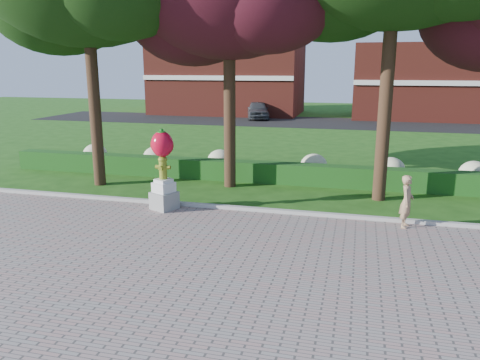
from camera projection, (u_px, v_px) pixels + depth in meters
The scene contains 11 objects.
ground at pixel (242, 248), 11.92m from camera, with size 100.00×100.00×0.00m, color #1D4A12.
walkway at pixel (186, 330), 8.15m from camera, with size 40.00×14.00×0.04m, color gray.
curb at pixel (265, 211), 14.72m from camera, with size 40.00×0.18×0.15m, color #ADADA5.
lawn_hedge at pixel (286, 173), 18.41m from camera, with size 24.00×0.70×0.80m, color #194814.
hydrangea_row at pixel (303, 165), 19.18m from camera, with size 20.10×1.10×0.99m.
street at pixel (326, 123), 38.26m from camera, with size 50.00×8.00×0.02m, color black.
building_left at pixel (228, 77), 45.50m from camera, with size 14.00×8.00×7.00m, color maroon.
building_right at pixel (424, 81), 41.22m from camera, with size 12.00×8.00×6.40m, color maroon.
hydrant_sculpture at pixel (163, 167), 14.72m from camera, with size 0.93×0.93×2.58m.
woman at pixel (407, 201), 13.18m from camera, with size 0.55×0.36×1.51m, color #A5805E.
parked_car at pixel (258, 110), 40.97m from camera, with size 1.82×4.52×1.54m, color #44484C.
Camera 1 is at (2.73, -10.83, 4.50)m, focal length 35.00 mm.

